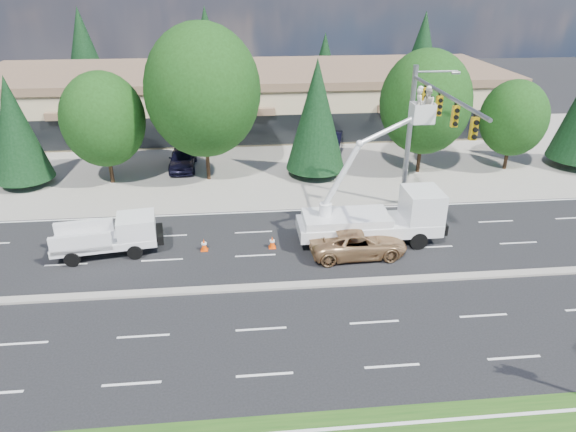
{
  "coord_description": "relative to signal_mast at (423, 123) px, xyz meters",
  "views": [
    {
      "loc": [
        -0.56,
        -21.14,
        13.96
      ],
      "look_at": [
        1.77,
        3.02,
        2.4
      ],
      "focal_mm": 32.0,
      "sensor_mm": 36.0,
      "label": 1
    }
  ],
  "objects": [
    {
      "name": "parked_car_east",
      "position": [
        -2.89,
        13.37,
        -5.23
      ],
      "size": [
        3.0,
        5.32,
        1.66
      ],
      "primitive_type": "imported",
      "rotation": [
        0.0,
        0.0,
        -0.26
      ],
      "color": "black",
      "rests_on": "ground"
    },
    {
      "name": "utility_pickup",
      "position": [
        -17.71,
        -2.79,
        -5.2
      ],
      "size": [
        5.67,
        2.76,
        2.08
      ],
      "rotation": [
        0.0,
        0.0,
        0.15
      ],
      "color": "white",
      "rests_on": "ground"
    },
    {
      "name": "parked_car_west",
      "position": [
        -15.13,
        10.57,
        -5.22
      ],
      "size": [
        2.04,
        4.94,
        1.68
      ],
      "primitive_type": "imported",
      "rotation": [
        0.0,
        0.0,
        0.01
      ],
      "color": "black",
      "rests_on": "ground"
    },
    {
      "name": "concrete_apron",
      "position": [
        -10.03,
        12.96,
        -6.05
      ],
      "size": [
        140.0,
        22.0,
        0.01
      ],
      "primitive_type": "cube",
      "color": "gray",
      "rests_on": "ground"
    },
    {
      "name": "minivan",
      "position": [
        -4.48,
        -4.24,
        -5.32
      ],
      "size": [
        5.36,
        2.63,
        1.47
      ],
      "primitive_type": "imported",
      "rotation": [
        0.0,
        0.0,
        1.61
      ],
      "color": "tan",
      "rests_on": "ground"
    },
    {
      "name": "road_median",
      "position": [
        -10.03,
        -7.04,
        -6.0
      ],
      "size": [
        120.0,
        0.55,
        0.12
      ],
      "primitive_type": "cube",
      "color": "gray",
      "rests_on": "ground"
    },
    {
      "name": "tree_back_a",
      "position": [
        -28.03,
        34.96,
        -0.38
      ],
      "size": [
        5.37,
        5.37,
        10.59
      ],
      "color": "#332114",
      "rests_on": "ground"
    },
    {
      "name": "tree_back_b",
      "position": [
        -14.03,
        34.96,
        -0.39
      ],
      "size": [
        5.36,
        5.36,
        10.57
      ],
      "color": "#332114",
      "rests_on": "ground"
    },
    {
      "name": "strip_mall",
      "position": [
        -10.03,
        22.93,
        -3.23
      ],
      "size": [
        50.4,
        15.4,
        5.5
      ],
      "color": "tan",
      "rests_on": "ground"
    },
    {
      "name": "tree_front_e",
      "position": [
        -5.03,
        7.96,
        -1.41
      ],
      "size": [
        4.39,
        4.39,
        8.65
      ],
      "color": "#332114",
      "rests_on": "ground"
    },
    {
      "name": "traffic_cone_b",
      "position": [
        -12.82,
        -2.96,
        -5.72
      ],
      "size": [
        0.4,
        0.4,
        0.7
      ],
      "color": "#E24207",
      "rests_on": "ground"
    },
    {
      "name": "tree_back_d",
      "position": [
        11.97,
        34.96,
        -0.76
      ],
      "size": [
        5.01,
        5.01,
        9.87
      ],
      "color": "#332114",
      "rests_on": "ground"
    },
    {
      "name": "traffic_cone_a",
      "position": [
        -19.59,
        -3.44,
        -5.72
      ],
      "size": [
        0.4,
        0.4,
        0.7
      ],
      "color": "#E24207",
      "rests_on": "ground"
    },
    {
      "name": "tree_back_c",
      "position": [
        -0.03,
        34.96,
        -2.0
      ],
      "size": [
        3.84,
        3.84,
        7.56
      ],
      "color": "#332114",
      "rests_on": "ground"
    },
    {
      "name": "ground",
      "position": [
        -10.03,
        -7.04,
        -6.06
      ],
      "size": [
        140.0,
        140.0,
        0.0
      ],
      "primitive_type": "plane",
      "color": "black",
      "rests_on": "ground"
    },
    {
      "name": "traffic_cone_c",
      "position": [
        -9.05,
        -3.03,
        -5.72
      ],
      "size": [
        0.4,
        0.4,
        0.7
      ],
      "color": "#E24207",
      "rests_on": "ground"
    },
    {
      "name": "tree_front_g",
      "position": [
        9.97,
        7.96,
        -2.02
      ],
      "size": [
        4.98,
        4.98,
        6.9
      ],
      "color": "#332114",
      "rests_on": "ground"
    },
    {
      "name": "tree_front_d",
      "position": [
        -13.03,
        7.96,
        0.48
      ],
      "size": [
        8.04,
        8.04,
        11.16
      ],
      "color": "#332114",
      "rests_on": "ground"
    },
    {
      "name": "bucket_truck",
      "position": [
        -2.81,
        -2.84,
        -4.17
      ],
      "size": [
        8.0,
        2.65,
        8.78
      ],
      "rotation": [
        0.0,
        0.0,
        0.01
      ],
      "color": "white",
      "rests_on": "ground"
    },
    {
      "name": "tree_front_f",
      "position": [
        2.97,
        7.96,
        -0.67
      ],
      "size": [
        6.64,
        6.64,
        9.21
      ],
      "color": "#332114",
      "rests_on": "ground"
    },
    {
      "name": "tree_front_c",
      "position": [
        -20.03,
        7.96,
        -1.36
      ],
      "size": [
        5.78,
        5.78,
        8.03
      ],
      "color": "#332114",
      "rests_on": "ground"
    },
    {
      "name": "signal_mast",
      "position": [
        0.0,
        0.0,
        0.0
      ],
      "size": [
        2.76,
        10.16,
        9.0
      ],
      "color": "gray",
      "rests_on": "ground"
    },
    {
      "name": "tree_front_b",
      "position": [
        -26.03,
        7.96,
        -1.84
      ],
      "size": [
        3.99,
        3.99,
        7.87
      ],
      "color": "#332114",
      "rests_on": "ground"
    }
  ]
}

